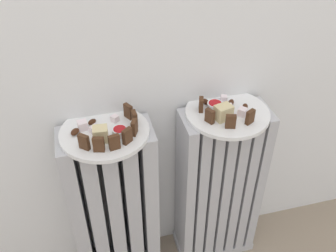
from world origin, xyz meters
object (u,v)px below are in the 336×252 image
(fork, at_px, (218,106))
(plate_left, at_px, (105,132))
(jam_bowl_left, at_px, (120,131))
(radiator_left, at_px, (115,209))
(jam_bowl_right, at_px, (215,106))
(radiator_right, at_px, (218,189))
(plate_right, at_px, (227,113))

(fork, bearing_deg, plate_left, -175.09)
(jam_bowl_left, bearing_deg, radiator_left, 143.48)
(jam_bowl_left, height_order, jam_bowl_right, jam_bowl_right)
(jam_bowl_left, bearing_deg, fork, 10.89)
(radiator_right, distance_m, jam_bowl_left, 0.47)
(radiator_right, relative_size, plate_left, 2.51)
(jam_bowl_left, distance_m, jam_bowl_right, 0.29)
(radiator_right, height_order, plate_left, plate_left)
(plate_left, relative_size, fork, 2.51)
(plate_left, height_order, jam_bowl_left, jam_bowl_left)
(plate_left, bearing_deg, radiator_right, 0.00)
(plate_right, height_order, fork, fork)
(plate_right, height_order, jam_bowl_right, jam_bowl_right)
(radiator_right, height_order, jam_bowl_left, jam_bowl_left)
(radiator_right, distance_m, plate_left, 0.49)
(radiator_left, relative_size, jam_bowl_right, 13.51)
(plate_left, bearing_deg, plate_right, 0.00)
(plate_right, bearing_deg, radiator_left, 180.00)
(plate_right, bearing_deg, fork, 120.61)
(radiator_left, relative_size, radiator_right, 1.00)
(jam_bowl_left, bearing_deg, radiator_right, 5.16)
(radiator_left, xyz_separation_m, radiator_right, (0.36, -0.00, 0.00))
(radiator_right, bearing_deg, jam_bowl_left, -174.84)
(plate_left, bearing_deg, jam_bowl_right, 3.16)
(plate_right, bearing_deg, radiator_right, 0.00)
(radiator_left, bearing_deg, radiator_right, -0.00)
(radiator_right, distance_m, jam_bowl_right, 0.35)
(fork, bearing_deg, radiator_right, -59.39)
(fork, bearing_deg, jam_bowl_left, -169.11)
(jam_bowl_left, bearing_deg, plate_left, 143.48)
(plate_left, height_order, plate_right, same)
(jam_bowl_right, bearing_deg, jam_bowl_left, -170.71)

